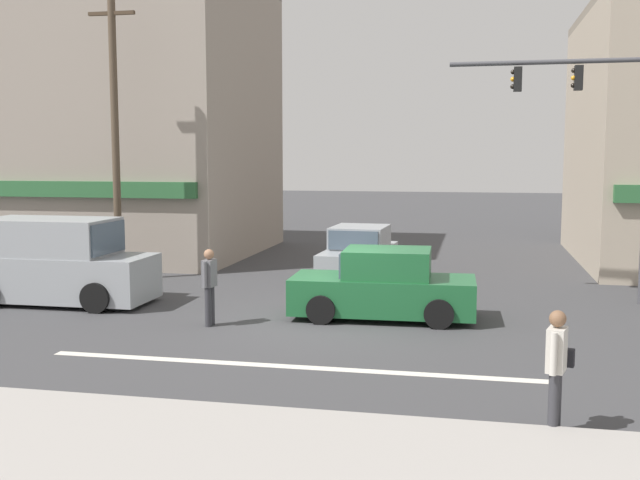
{
  "coord_description": "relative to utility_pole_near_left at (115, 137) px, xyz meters",
  "views": [
    {
      "loc": [
        3.07,
        -15.82,
        3.67
      ],
      "look_at": [
        -0.64,
        2.0,
        1.6
      ],
      "focal_mm": 42.0,
      "sensor_mm": 36.0,
      "label": 1
    }
  ],
  "objects": [
    {
      "name": "lane_marking_stripe",
      "position": [
        7.18,
        -7.84,
        -4.18
      ],
      "size": [
        9.0,
        0.24,
        0.01
      ],
      "primitive_type": "cube",
      "color": "silver",
      "rests_on": "ground"
    },
    {
      "name": "sedan_approaching_near",
      "position": [
        8.28,
        -3.61,
        -3.48
      ],
      "size": [
        4.15,
        1.98,
        1.58
      ],
      "color": "#1E6033",
      "rests_on": "ground"
    },
    {
      "name": "building_left_block",
      "position": [
        -4.51,
        5.99,
        0.92
      ],
      "size": [
        13.54,
        9.24,
        10.22
      ],
      "color": "gray",
      "rests_on": "ground"
    },
    {
      "name": "pedestrian_mid_crossing",
      "position": [
        4.69,
        -5.12,
        -3.24
      ],
      "size": [
        0.24,
        0.57,
        1.67
      ],
      "color": "#333338",
      "rests_on": "ground"
    },
    {
      "name": "ground_plane",
      "position": [
        7.18,
        -4.34,
        -4.19
      ],
      "size": [
        120.0,
        120.0,
        0.0
      ],
      "primitive_type": "plane",
      "color": "#3D3D3F"
    },
    {
      "name": "traffic_light_mast",
      "position": [
        13.36,
        -0.65,
        -0.01
      ],
      "size": [
        4.89,
        0.28,
        6.2
      ],
      "color": "#47474C",
      "rests_on": "ground"
    },
    {
      "name": "pedestrian_foreground_with_bag",
      "position": [
        11.35,
        -10.2,
        -3.24
      ],
      "size": [
        0.43,
        0.67,
        1.67
      ],
      "color": "#333338",
      "rests_on": "ground"
    },
    {
      "name": "van_crossing_rightbound",
      "position": [
        0.1,
        -3.51,
        -3.18
      ],
      "size": [
        4.61,
        2.05,
        2.11
      ],
      "color": "#999EA3",
      "rests_on": "ground"
    },
    {
      "name": "sedan_parked_curbside",
      "position": [
        6.92,
        1.56,
        -3.48
      ],
      "size": [
        2.03,
        4.18,
        1.58
      ],
      "color": "#999EA3",
      "rests_on": "ground"
    },
    {
      "name": "utility_pole_near_left",
      "position": [
        0.0,
        0.0,
        0.0
      ],
      "size": [
        1.4,
        0.22,
        8.08
      ],
      "color": "brown",
      "rests_on": "ground"
    }
  ]
}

